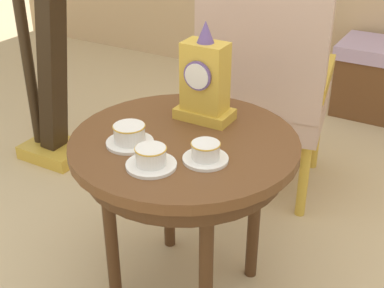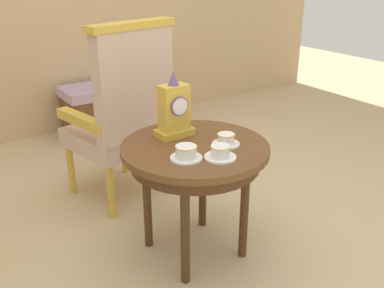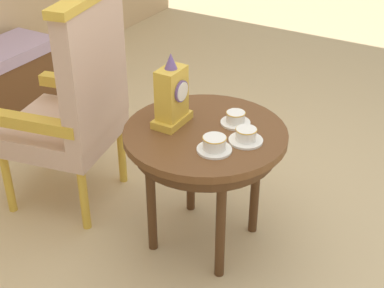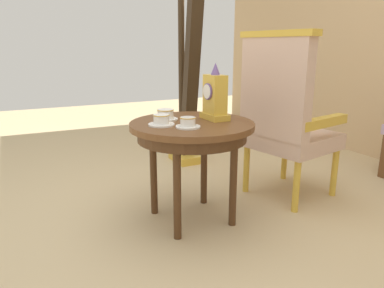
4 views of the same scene
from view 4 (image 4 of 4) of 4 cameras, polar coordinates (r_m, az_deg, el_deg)
ground_plane at (r=2.24m, az=0.09°, el=-12.74°), size 10.00×10.00×0.00m
side_table at (r=2.14m, az=-0.00°, el=1.52°), size 0.73×0.73×0.62m
teacup_left at (r=2.19m, az=-4.17°, el=4.53°), size 0.15×0.15×0.06m
teacup_right at (r=2.04m, az=-4.82°, el=3.66°), size 0.15×0.15×0.06m
teacup_center at (r=1.98m, az=-0.65°, el=3.31°), size 0.14×0.14×0.06m
mantel_clock at (r=2.19m, az=3.59°, el=7.34°), size 0.19×0.11×0.34m
armchair at (r=2.55m, az=14.27°, el=4.38°), size 0.63×0.63×1.14m
harp at (r=3.27m, az=-0.63°, el=8.99°), size 0.40×0.24×1.74m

